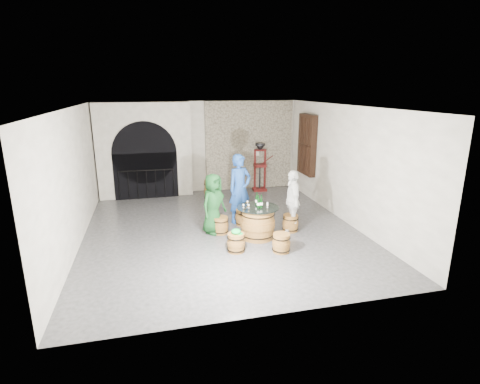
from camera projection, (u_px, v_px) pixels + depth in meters
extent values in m
plane|color=#303033|center=(222.00, 230.00, 9.95)|extent=(8.00, 8.00, 0.00)
plane|color=silver|center=(200.00, 147.00, 13.26)|extent=(8.00, 0.00, 8.00)
plane|color=silver|center=(270.00, 225.00, 5.78)|extent=(8.00, 0.00, 8.00)
plane|color=silver|center=(74.00, 179.00, 8.72)|extent=(0.00, 8.00, 8.00)
plane|color=silver|center=(346.00, 164.00, 10.31)|extent=(0.00, 8.00, 8.00)
plane|color=beige|center=(220.00, 107.00, 9.08)|extent=(8.00, 8.00, 0.00)
cube|color=gray|center=(249.00, 146.00, 13.61)|extent=(3.20, 0.12, 3.18)
cube|color=silver|center=(145.00, 150.00, 12.59)|extent=(3.10, 0.50, 3.18)
cube|color=black|center=(146.00, 176.00, 12.57)|extent=(2.10, 0.03, 1.55)
cylinder|color=black|center=(145.00, 153.00, 12.36)|extent=(2.10, 0.03, 2.10)
cylinder|color=black|center=(146.00, 170.00, 12.45)|extent=(1.79, 0.04, 0.04)
cylinder|color=black|center=(119.00, 186.00, 12.38)|extent=(0.02, 0.02, 0.98)
cylinder|color=black|center=(128.00, 186.00, 12.45)|extent=(0.02, 0.02, 0.98)
cylinder|color=black|center=(138.00, 185.00, 12.52)|extent=(0.02, 0.02, 0.98)
cylinder|color=black|center=(147.00, 185.00, 12.58)|extent=(0.02, 0.02, 0.98)
cylinder|color=black|center=(156.00, 184.00, 12.65)|extent=(0.02, 0.02, 0.98)
cylinder|color=black|center=(165.00, 184.00, 12.72)|extent=(0.02, 0.02, 0.98)
cylinder|color=black|center=(174.00, 183.00, 12.79)|extent=(0.02, 0.02, 0.98)
cube|color=black|center=(307.00, 145.00, 12.48)|extent=(0.20, 1.10, 2.00)
cube|color=black|center=(306.00, 145.00, 12.47)|extent=(0.06, 0.88, 1.76)
cube|color=black|center=(306.00, 145.00, 12.48)|extent=(0.22, 0.92, 0.06)
cube|color=black|center=(310.00, 146.00, 12.20)|extent=(0.22, 0.06, 1.80)
cube|color=black|center=(306.00, 145.00, 12.48)|extent=(0.22, 0.06, 1.80)
cube|color=black|center=(303.00, 144.00, 12.75)|extent=(0.22, 0.06, 1.80)
cylinder|color=brown|center=(258.00, 223.00, 9.33)|extent=(0.81, 0.81, 0.76)
cylinder|color=brown|center=(258.00, 223.00, 9.33)|extent=(0.86, 0.86, 0.17)
torus|color=black|center=(258.00, 233.00, 9.40)|extent=(0.86, 0.86, 0.02)
torus|color=black|center=(258.00, 213.00, 9.26)|extent=(0.86, 0.86, 0.02)
cylinder|color=brown|center=(258.00, 208.00, 9.23)|extent=(0.82, 0.82, 0.02)
cylinder|color=black|center=(258.00, 207.00, 9.22)|extent=(1.05, 1.05, 0.01)
cylinder|color=brown|center=(221.00, 225.00, 9.66)|extent=(0.38, 0.38, 0.42)
cylinder|color=brown|center=(221.00, 225.00, 9.66)|extent=(0.41, 0.41, 0.09)
torus|color=black|center=(221.00, 231.00, 9.70)|extent=(0.42, 0.42, 0.02)
torus|color=black|center=(220.00, 220.00, 9.62)|extent=(0.42, 0.42, 0.02)
cylinder|color=brown|center=(220.00, 217.00, 9.60)|extent=(0.39, 0.39, 0.02)
cylinder|color=brown|center=(243.00, 217.00, 10.27)|extent=(0.38, 0.38, 0.42)
cylinder|color=brown|center=(243.00, 217.00, 10.27)|extent=(0.41, 0.41, 0.09)
torus|color=black|center=(243.00, 222.00, 10.31)|extent=(0.42, 0.42, 0.02)
torus|color=black|center=(243.00, 212.00, 10.23)|extent=(0.42, 0.42, 0.02)
cylinder|color=brown|center=(243.00, 210.00, 10.21)|extent=(0.39, 0.39, 0.02)
cylinder|color=brown|center=(290.00, 223.00, 9.81)|extent=(0.38, 0.38, 0.42)
cylinder|color=brown|center=(290.00, 223.00, 9.81)|extent=(0.41, 0.41, 0.09)
torus|color=black|center=(290.00, 228.00, 9.85)|extent=(0.42, 0.42, 0.02)
torus|color=black|center=(291.00, 218.00, 9.77)|extent=(0.42, 0.42, 0.02)
cylinder|color=brown|center=(291.00, 215.00, 9.75)|extent=(0.39, 0.39, 0.02)
cylinder|color=brown|center=(281.00, 243.00, 8.56)|extent=(0.38, 0.38, 0.42)
cylinder|color=brown|center=(281.00, 243.00, 8.56)|extent=(0.41, 0.41, 0.09)
torus|color=black|center=(281.00, 249.00, 8.60)|extent=(0.42, 0.42, 0.02)
torus|color=black|center=(281.00, 237.00, 8.52)|extent=(0.42, 0.42, 0.02)
cylinder|color=brown|center=(282.00, 234.00, 8.50)|extent=(0.39, 0.39, 0.02)
cylinder|color=brown|center=(236.00, 243.00, 8.58)|extent=(0.38, 0.38, 0.42)
cylinder|color=brown|center=(236.00, 243.00, 8.58)|extent=(0.41, 0.41, 0.09)
torus|color=black|center=(236.00, 249.00, 8.62)|extent=(0.42, 0.42, 0.02)
torus|color=black|center=(236.00, 237.00, 8.54)|extent=(0.42, 0.42, 0.02)
cylinder|color=brown|center=(236.00, 234.00, 8.52)|extent=(0.39, 0.39, 0.02)
ellipsoid|color=#0D952E|center=(236.00, 231.00, 8.50)|extent=(0.22, 0.22, 0.12)
cylinder|color=#0D952E|center=(240.00, 234.00, 8.51)|extent=(0.14, 0.14, 0.01)
imported|color=#103A16|center=(213.00, 204.00, 9.56)|extent=(0.91, 0.87, 1.57)
imported|color=navy|center=(240.00, 189.00, 10.28)|extent=(0.82, 0.68, 1.92)
imported|color=silver|center=(292.00, 201.00, 9.66)|extent=(0.55, 1.01, 1.63)
cylinder|color=black|center=(258.00, 203.00, 9.14)|extent=(0.07, 0.07, 0.22)
cylinder|color=white|center=(258.00, 204.00, 9.14)|extent=(0.08, 0.08, 0.06)
cone|color=black|center=(259.00, 199.00, 9.10)|extent=(0.07, 0.07, 0.05)
cylinder|color=black|center=(259.00, 196.00, 9.09)|extent=(0.03, 0.03, 0.07)
cylinder|color=black|center=(261.00, 203.00, 9.16)|extent=(0.07, 0.07, 0.22)
cylinder|color=white|center=(261.00, 204.00, 9.16)|extent=(0.08, 0.08, 0.06)
cone|color=black|center=(261.00, 198.00, 9.13)|extent=(0.07, 0.07, 0.05)
cylinder|color=black|center=(261.00, 196.00, 9.11)|extent=(0.03, 0.03, 0.07)
cylinder|color=black|center=(257.00, 201.00, 9.37)|extent=(0.07, 0.07, 0.22)
cylinder|color=white|center=(257.00, 201.00, 9.38)|extent=(0.08, 0.08, 0.06)
cone|color=black|center=(257.00, 196.00, 9.34)|extent=(0.07, 0.07, 0.05)
cylinder|color=black|center=(257.00, 194.00, 9.33)|extent=(0.03, 0.03, 0.07)
cylinder|color=brown|center=(212.00, 191.00, 12.42)|extent=(0.48, 0.48, 0.68)
cylinder|color=brown|center=(212.00, 191.00, 12.42)|extent=(0.52, 0.52, 0.15)
torus|color=black|center=(212.00, 197.00, 12.48)|extent=(0.53, 0.53, 0.02)
torus|color=black|center=(212.00, 184.00, 12.36)|extent=(0.53, 0.53, 0.02)
cylinder|color=brown|center=(212.00, 180.00, 12.33)|extent=(0.49, 0.49, 0.02)
cube|color=#48100C|center=(260.00, 189.00, 13.70)|extent=(0.50, 0.42, 0.09)
cube|color=#48100C|center=(260.00, 165.00, 13.46)|extent=(0.45, 0.30, 0.11)
cube|color=#48100C|center=(260.00, 150.00, 13.31)|extent=(0.44, 0.14, 0.06)
cylinder|color=black|center=(260.00, 176.00, 13.56)|extent=(0.05, 0.05, 0.92)
cylinder|color=black|center=(260.00, 144.00, 13.25)|extent=(0.35, 0.35, 0.08)
cone|color=black|center=(260.00, 147.00, 13.28)|extent=(0.35, 0.35, 0.18)
cube|color=#48100C|center=(255.00, 170.00, 13.47)|extent=(0.07, 0.07, 1.47)
cube|color=#48100C|center=(265.00, 169.00, 13.53)|extent=(0.07, 0.07, 1.47)
cylinder|color=#48100C|center=(268.00, 160.00, 13.41)|extent=(0.39, 0.05, 0.29)
cube|color=silver|center=(256.00, 153.00, 13.66)|extent=(0.18, 0.10, 0.22)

